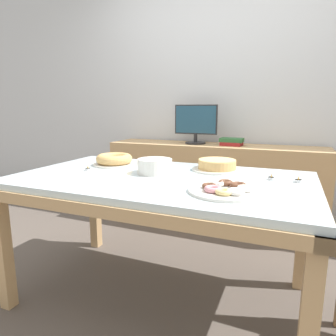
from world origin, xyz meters
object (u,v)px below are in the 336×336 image
(cake_chocolate_round, at_px, (217,165))
(tealight_near_front, at_px, (271,178))
(tealight_right_edge, at_px, (101,159))
(cake_golden_bundt, at_px, (114,160))
(computer_monitor, at_px, (196,124))
(book_stack, at_px, (232,142))
(tealight_left_edge, at_px, (88,169))
(tealight_centre, at_px, (298,181))
(plate_stack, at_px, (155,166))
(pastry_platter, at_px, (226,189))

(cake_chocolate_round, bearing_deg, tealight_near_front, -22.52)
(cake_chocolate_round, relative_size, tealight_right_edge, 7.83)
(cake_chocolate_round, distance_m, cake_golden_bundt, 0.71)
(computer_monitor, relative_size, cake_golden_bundt, 1.46)
(book_stack, relative_size, tealight_left_edge, 5.32)
(tealight_left_edge, distance_m, tealight_near_front, 1.11)
(tealight_left_edge, bearing_deg, book_stack, 62.78)
(tealight_near_front, bearing_deg, tealight_left_edge, -170.68)
(book_stack, height_order, tealight_centre, book_stack)
(plate_stack, relative_size, tealight_near_front, 5.25)
(cake_chocolate_round, height_order, cake_golden_bundt, cake_golden_bundt)
(cake_chocolate_round, height_order, tealight_near_front, cake_chocolate_round)
(computer_monitor, bearing_deg, tealight_right_edge, -116.34)
(computer_monitor, bearing_deg, book_stack, 0.22)
(cake_chocolate_round, bearing_deg, cake_golden_bundt, -172.70)
(computer_monitor, height_order, tealight_near_front, computer_monitor)
(computer_monitor, bearing_deg, tealight_near_front, -54.79)
(plate_stack, relative_size, tealight_centre, 5.25)
(cake_chocolate_round, height_order, plate_stack, plate_stack)
(computer_monitor, height_order, book_stack, computer_monitor)
(tealight_right_edge, bearing_deg, tealight_centre, -7.73)
(plate_stack, relative_size, tealight_left_edge, 5.25)
(cake_golden_bundt, relative_size, tealight_left_edge, 7.25)
(computer_monitor, distance_m, pastry_platter, 1.60)
(tealight_left_edge, bearing_deg, tealight_right_edge, 112.65)
(tealight_left_edge, bearing_deg, cake_chocolate_round, 22.95)
(book_stack, distance_m, pastry_platter, 1.48)
(computer_monitor, relative_size, tealight_near_front, 10.60)
(cake_golden_bundt, xyz_separation_m, pastry_platter, (0.86, -0.40, -0.02))
(book_stack, relative_size, tealight_centre, 5.32)
(book_stack, bearing_deg, computer_monitor, -179.78)
(computer_monitor, xyz_separation_m, cake_golden_bundt, (-0.26, -1.06, -0.20))
(book_stack, bearing_deg, cake_golden_bundt, -120.04)
(tealight_left_edge, bearing_deg, plate_stack, 11.71)
(cake_golden_bundt, bearing_deg, computer_monitor, 76.26)
(cake_golden_bundt, relative_size, tealight_right_edge, 7.25)
(book_stack, bearing_deg, cake_chocolate_round, -84.67)
(book_stack, relative_size, cake_chocolate_round, 0.68)
(cake_golden_bundt, height_order, tealight_right_edge, cake_golden_bundt)
(cake_golden_bundt, height_order, tealight_centre, cake_golden_bundt)
(cake_golden_bundt, relative_size, tealight_near_front, 7.25)
(tealight_centre, bearing_deg, computer_monitor, 129.52)
(tealight_left_edge, relative_size, tealight_centre, 1.00)
(cake_chocolate_round, height_order, pastry_platter, cake_chocolate_round)
(computer_monitor, distance_m, tealight_left_edge, 1.35)
(cake_chocolate_round, bearing_deg, book_stack, 95.33)
(tealight_right_edge, distance_m, tealight_centre, 1.40)
(pastry_platter, height_order, tealight_right_edge, pastry_platter)
(cake_chocolate_round, relative_size, tealight_centre, 7.83)
(book_stack, distance_m, tealight_near_front, 1.20)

